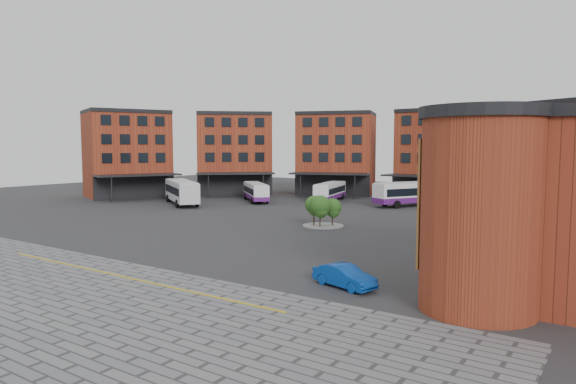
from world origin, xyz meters
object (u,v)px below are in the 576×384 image
Objects in this scene: bus_c at (330,191)px; blue_car at (344,276)px; bus_b at (256,192)px; bus_e at (511,203)px; bus_a at (182,190)px; bus_d at (413,193)px; bus_f at (526,213)px; tree_island at (322,208)px.

bus_c is 2.50× the size of blue_car.
bus_b is 49.42m from blue_car.
bus_e is at bearing -19.39° from bus_c.
blue_car is (-1.98, -39.51, -0.97)m from bus_e.
bus_a is at bearing 72.96° from blue_car.
bus_d is 1.06× the size of bus_f.
bus_b is at bearing 59.60° from blue_car.
bus_d reaches higher than bus_c.
bus_e reaches higher than blue_car.
bus_a is at bearing -148.13° from bus_c.
bus_e is at bearing 53.08° from tree_island.
blue_car is at bearing -88.83° from bus_a.
tree_island is at bearing -75.80° from bus_c.
bus_c is at bearing -171.79° from bus_e.
bus_a is 46.30m from bus_f.
bus_e reaches higher than bus_b.
bus_d is at bearing 178.33° from bus_e.
bus_f reaches higher than bus_e.
tree_island reaches higher than bus_c.
bus_d is at bearing -25.50° from bus_a.
bus_b is 0.75× the size of bus_d.
bus_a reaches higher than bus_c.
blue_car is at bearing -78.66° from bus_e.
bus_f is (46.15, 3.76, -0.34)m from bus_a.
tree_island is at bearing -69.65° from bus_a.
bus_d is (22.44, 7.94, 0.33)m from bus_b.
bus_d reaches higher than bus_b.
bus_d is 45.07m from blue_car.
bus_a is 1.06× the size of bus_e.
blue_car is at bearing -56.29° from tree_island.
bus_a reaches higher than bus_d.
bus_d reaches higher than bus_f.
bus_c is at bearing -11.71° from bus_b.
bus_d reaches higher than tree_island.
bus_c is 0.93× the size of bus_f.
bus_b is 0.80× the size of bus_f.
bus_f is at bearing -51.56° from bus_a.
bus_d is at bearing -8.49° from bus_c.
bus_d is (1.13, 23.93, -0.12)m from tree_island.
blue_car is (13.03, -19.53, -1.30)m from tree_island.
bus_b is at bearing -1.53° from bus_a.
bus_c is 27.08m from bus_e.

